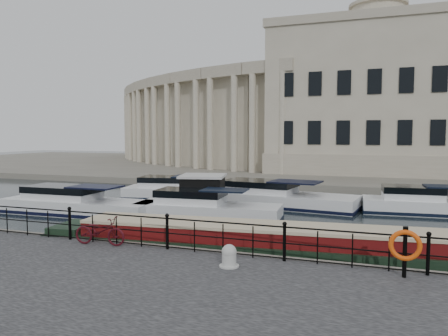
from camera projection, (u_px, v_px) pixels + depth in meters
The scene contains 10 objects.
ground_plane at pixel (194, 249), 16.88m from camera, with size 160.00×160.00×0.00m, color black.
far_bank at pixel (323, 168), 53.42m from camera, with size 120.00×42.00×0.55m, color #6B665B.
railing at pixel (167, 230), 14.67m from camera, with size 24.14×0.14×1.22m.
civic_building at pixel (310, 111), 49.21m from camera, with size 53.55×31.84×16.85m.
bicycle at pixel (100, 231), 15.24m from camera, with size 0.66×1.90×1.00m, color #430C14.
mooring_bollard at pixel (229, 256), 12.77m from camera, with size 0.59×0.59×0.66m.
life_ring_post at pixel (405, 246), 11.70m from camera, with size 0.86×0.22×1.40m.
narrowboat at pixel (258, 247), 15.67m from camera, with size 16.56×3.74×1.60m.
harbour_hut at pixel (203, 195), 24.82m from camera, with size 3.91×3.48×2.21m.
cabin_cruisers at pixel (225, 203), 25.76m from camera, with size 26.32×10.32×1.99m.
Camera 1 is at (6.71, -15.20, 4.44)m, focal length 35.00 mm.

